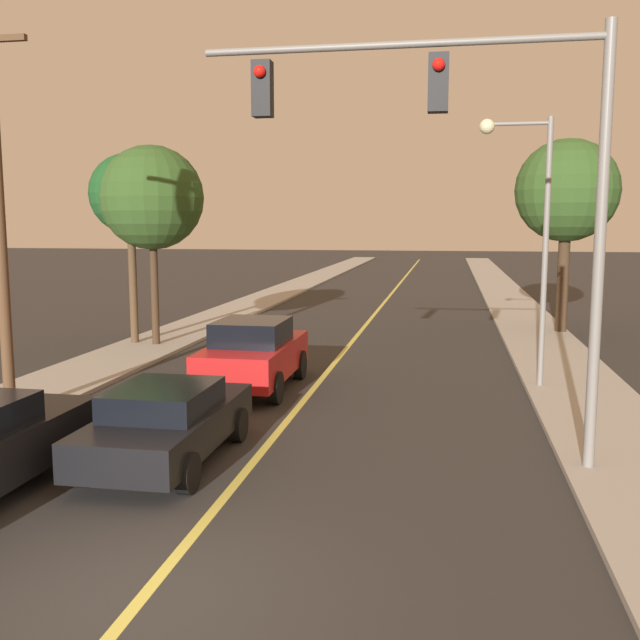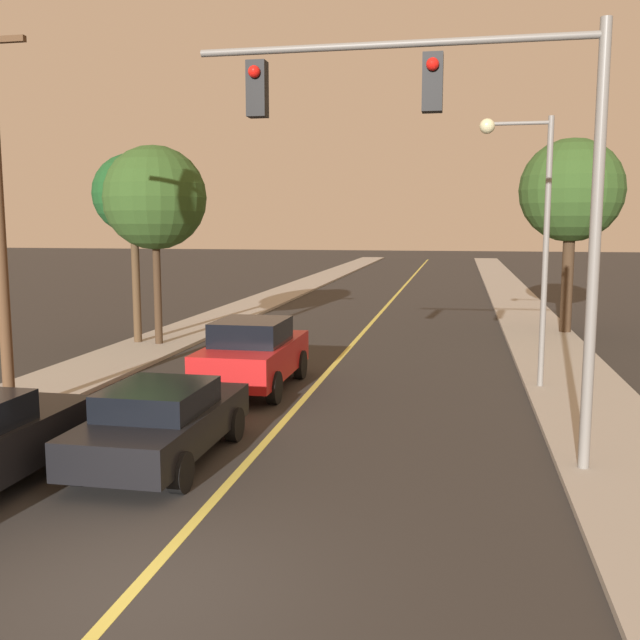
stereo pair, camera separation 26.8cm
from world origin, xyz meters
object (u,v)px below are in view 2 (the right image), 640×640
at_px(car_near_lane_front, 162,421).
at_px(traffic_signal_mast, 465,152).
at_px(tree_left_far, 155,198).
at_px(tree_left_near, 133,195).
at_px(car_near_lane_second, 253,353).
at_px(tree_right_near, 571,191).
at_px(streetlamp_right, 529,214).

relative_size(car_near_lane_front, traffic_signal_mast, 0.61).
bearing_deg(tree_left_far, tree_left_near, 167.00).
xyz_separation_m(car_near_lane_second, tree_right_near, (8.75, 10.48, 4.28)).
height_order(car_near_lane_front, tree_right_near, tree_right_near).
xyz_separation_m(car_near_lane_front, tree_left_far, (-4.77, 10.70, 4.13)).
height_order(car_near_lane_front, car_near_lane_second, car_near_lane_second).
bearing_deg(car_near_lane_front, tree_right_near, 61.25).
bearing_deg(car_near_lane_second, tree_left_far, 132.42).
bearing_deg(streetlamp_right, tree_left_near, 160.89).
relative_size(car_near_lane_front, tree_left_far, 0.66).
xyz_separation_m(tree_left_near, tree_left_far, (0.83, -0.19, -0.11)).
bearing_deg(tree_right_near, car_near_lane_front, -118.75).
bearing_deg(car_near_lane_second, tree_left_near, 135.99).
xyz_separation_m(streetlamp_right, tree_left_near, (-12.10, 4.19, 0.68)).
distance_m(car_near_lane_front, tree_left_far, 12.42).
xyz_separation_m(traffic_signal_mast, streetlamp_right, (1.55, 5.98, -0.89)).
distance_m(car_near_lane_front, streetlamp_right, 9.99).
bearing_deg(streetlamp_right, traffic_signal_mast, -104.56).
distance_m(traffic_signal_mast, streetlamp_right, 6.24).
distance_m(car_near_lane_front, tree_right_near, 18.74).
relative_size(car_near_lane_front, streetlamp_right, 0.66).
relative_size(car_near_lane_front, tree_right_near, 0.61).
height_order(streetlamp_right, tree_left_far, streetlamp_right).
bearing_deg(car_near_lane_second, tree_right_near, 50.13).
bearing_deg(car_near_lane_front, tree_left_far, 114.03).
xyz_separation_m(car_near_lane_front, traffic_signal_mast, (4.94, 0.72, 4.45)).
bearing_deg(car_near_lane_front, streetlamp_right, 45.88).
relative_size(streetlamp_right, tree_left_near, 1.04).
bearing_deg(streetlamp_right, car_near_lane_second, -169.36).
height_order(car_near_lane_front, traffic_signal_mast, traffic_signal_mast).
height_order(car_near_lane_front, streetlamp_right, streetlamp_right).
xyz_separation_m(streetlamp_right, tree_right_near, (2.26, 9.26, 0.90)).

